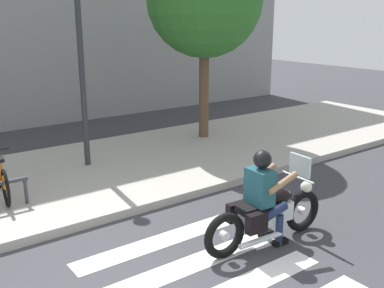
{
  "coord_description": "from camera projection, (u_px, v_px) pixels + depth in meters",
  "views": [
    {
      "loc": [
        -2.19,
        -4.42,
        3.25
      ],
      "look_at": [
        2.5,
        1.93,
        1.02
      ],
      "focal_mm": 42.53,
      "sensor_mm": 36.0,
      "label": 1
    }
  ],
  "objects": [
    {
      "name": "crosswalk_stripe_2",
      "position": [
        193.0,
        263.0,
        6.18
      ],
      "size": [
        2.8,
        0.4,
        0.01
      ],
      "primitive_type": "cube",
      "color": "white",
      "rests_on": "ground"
    },
    {
      "name": "crosswalk_stripe_3",
      "position": [
        162.0,
        241.0,
        6.8
      ],
      "size": [
        2.8,
        0.4,
        0.01
      ],
      "primitive_type": "cube",
      "color": "white",
      "rests_on": "ground"
    },
    {
      "name": "motorcycle",
      "position": [
        267.0,
        214.0,
        6.62
      ],
      "size": [
        2.19,
        0.65,
        1.26
      ],
      "color": "black",
      "rests_on": "ground"
    },
    {
      "name": "sidewalk",
      "position": [
        21.0,
        189.0,
        8.66
      ],
      "size": [
        24.0,
        4.4,
        0.15
      ],
      "primitive_type": "cube",
      "color": "#A8A399",
      "rests_on": "ground"
    },
    {
      "name": "rider",
      "position": [
        264.0,
        191.0,
        6.48
      ],
      "size": [
        0.64,
        0.56,
        1.45
      ],
      "color": "#1E4C59",
      "rests_on": "ground"
    },
    {
      "name": "street_lamp",
      "position": [
        81.0,
        57.0,
        9.21
      ],
      "size": [
        0.28,
        0.28,
        4.01
      ],
      "color": "#2D2D33",
      "rests_on": "ground"
    },
    {
      "name": "tree_near_rack",
      "position": [
        205.0,
        0.0,
        11.19
      ],
      "size": [
        2.88,
        2.88,
        5.09
      ],
      "color": "brown",
      "rests_on": "ground"
    },
    {
      "name": "bicycle_3",
      "position": [
        1.0,
        178.0,
        7.99
      ],
      "size": [
        0.48,
        1.62,
        0.79
      ],
      "color": "black",
      "rests_on": "sidewalk"
    }
  ]
}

